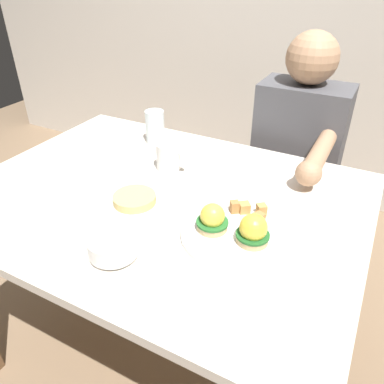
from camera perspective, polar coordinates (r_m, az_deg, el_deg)
name	(u,v)px	position (r m, az deg, el deg)	size (l,w,h in m)	color
ground_plane	(168,346)	(1.67, -3.61, -22.23)	(6.00, 6.00, 0.00)	#7F664C
dining_table	(162,222)	(1.21, -4.62, -4.55)	(1.20, 0.90, 0.74)	silver
eggs_benedict_plate	(234,229)	(0.97, 6.37, -5.64)	(0.27, 0.27, 0.09)	white
fruit_bowl	(113,246)	(0.93, -11.86, -8.04)	(0.12, 0.12, 0.05)	white
coffee_mug	(169,156)	(1.27, -3.51, 5.50)	(0.11, 0.08, 0.09)	white
fork	(97,164)	(1.35, -14.12, 4.11)	(0.12, 0.12, 0.00)	silver
water_glass_near	(155,129)	(1.46, -5.59, 9.39)	(0.07, 0.07, 0.13)	silver
side_plate	(135,202)	(1.10, -8.64, -1.47)	(0.20, 0.20, 0.04)	white
diner_person	(295,159)	(1.60, 15.32, 4.78)	(0.34, 0.54, 1.14)	#33333D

